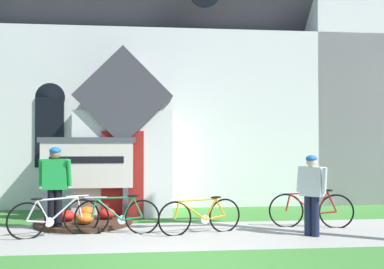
% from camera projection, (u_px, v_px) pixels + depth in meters
% --- Properties ---
extents(ground, '(140.00, 140.00, 0.00)m').
position_uv_depth(ground, '(160.00, 218.00, 10.49)').
color(ground, '#2B2B2D').
extents(sidewalk_slab, '(32.00, 2.59, 0.01)m').
position_uv_depth(sidewalk_slab, '(228.00, 234.00, 8.58)').
color(sidewalk_slab, '#99968E').
rests_on(sidewalk_slab, ground).
extents(grass_verge, '(32.00, 1.48, 0.01)m').
position_uv_depth(grass_verge, '(252.00, 262.00, 6.56)').
color(grass_verge, '#38722D').
rests_on(grass_verge, ground).
extents(church_lawn, '(24.00, 2.29, 0.01)m').
position_uv_depth(church_lawn, '(210.00, 214.00, 11.01)').
color(church_lawn, '#38722D').
rests_on(church_lawn, ground).
extents(church_building, '(12.61, 12.13, 13.06)m').
position_uv_depth(church_building, '(196.00, 69.00, 17.08)').
color(church_building, white).
rests_on(church_building, ground).
extents(church_sign, '(2.24, 0.14, 1.95)m').
position_uv_depth(church_sign, '(87.00, 165.00, 10.08)').
color(church_sign, '#474C56').
rests_on(church_sign, ground).
extents(flower_bed, '(2.14, 2.14, 0.34)m').
position_uv_depth(flower_bed, '(85.00, 221.00, 9.63)').
color(flower_bed, '#382319').
rests_on(flower_bed, ground).
extents(bicycle_green, '(1.71, 0.53, 0.75)m').
position_uv_depth(bicycle_green, '(201.00, 216.00, 8.64)').
color(bicycle_green, black).
rests_on(bicycle_green, ground).
extents(bicycle_orange, '(1.65, 0.66, 0.79)m').
position_uv_depth(bicycle_orange, '(54.00, 217.00, 8.37)').
color(bicycle_orange, black).
rests_on(bicycle_orange, ground).
extents(bicycle_blue, '(1.77, 0.39, 0.84)m').
position_uv_depth(bicycle_blue, '(311.00, 210.00, 9.26)').
color(bicycle_blue, black).
rests_on(bicycle_blue, ground).
extents(bicycle_red, '(1.69, 0.10, 0.80)m').
position_uv_depth(bicycle_red, '(117.00, 216.00, 8.62)').
color(bicycle_red, black).
rests_on(bicycle_red, ground).
extents(cyclist_in_red_jersey, '(0.67, 0.30, 1.73)m').
position_uv_depth(cyclist_in_red_jersey, '(55.00, 181.00, 8.92)').
color(cyclist_in_red_jersey, black).
rests_on(cyclist_in_red_jersey, ground).
extents(cyclist_in_blue_jersey, '(0.45, 0.61, 1.58)m').
position_uv_depth(cyclist_in_blue_jersey, '(312.00, 189.00, 8.41)').
color(cyclist_in_blue_jersey, '#191E38').
rests_on(cyclist_in_blue_jersey, ground).
extents(roadside_conifer, '(4.04, 4.04, 6.74)m').
position_uv_depth(roadside_conifer, '(342.00, 84.00, 18.12)').
color(roadside_conifer, '#3D2D1E').
rests_on(roadside_conifer, ground).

